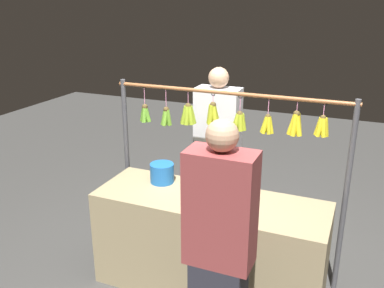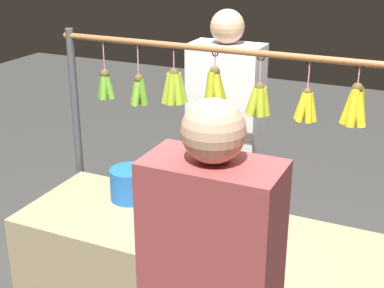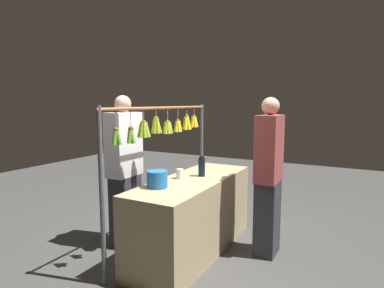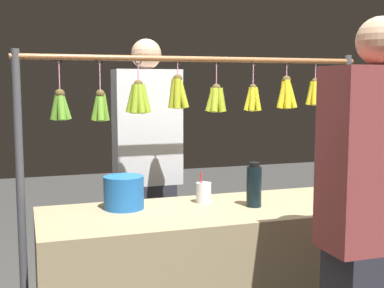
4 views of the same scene
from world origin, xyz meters
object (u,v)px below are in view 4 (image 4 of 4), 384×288
blue_bucket (124,192)px  drink_cup (204,193)px  vendor_person (147,178)px  customer_person (372,240)px  water_bottle (254,186)px

blue_bucket → drink_cup: 0.43m
vendor_person → drink_cup: bearing=103.6°
vendor_person → customer_person: (-0.56, 1.53, -0.01)m
blue_bucket → vendor_person: bearing=-113.2°
water_bottle → customer_person: size_ratio=0.13×
drink_cup → customer_person: customer_person is taller
water_bottle → vendor_person: bearing=-65.0°
blue_bucket → vendor_person: vendor_person is taller
customer_person → water_bottle: bearing=-75.7°
blue_bucket → vendor_person: (-0.28, -0.64, -0.05)m
water_bottle → vendor_person: 0.90m
customer_person → blue_bucket: bearing=-46.7°
water_bottle → customer_person: customer_person is taller
blue_bucket → water_bottle: bearing=165.6°
water_bottle → drink_cup: (0.22, -0.16, -0.06)m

